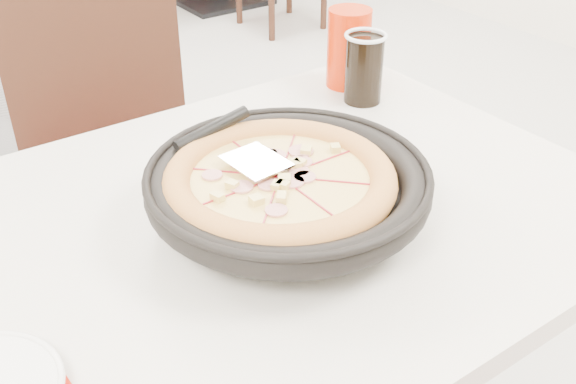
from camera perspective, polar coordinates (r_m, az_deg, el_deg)
floor at (r=1.87m, az=-15.04°, el=-13.81°), size 7.00×7.00×0.00m
chair_far at (r=1.65m, az=-14.36°, el=0.49°), size 0.52×0.52×0.95m
trivet at (r=1.00m, az=-1.73°, el=-0.86°), size 0.13×0.13×0.04m
pizza_pan at (r=0.97m, az=-0.00°, el=-0.40°), size 0.38×0.38×0.01m
pizza at (r=0.95m, az=-0.68°, el=0.21°), size 0.34×0.34×0.02m
pizza_server at (r=0.96m, az=-2.72°, el=2.63°), size 0.08×0.09×0.00m
cola_glass at (r=1.34m, az=6.44°, el=10.21°), size 0.08×0.08×0.13m
red_cup at (r=1.41m, az=5.15°, el=12.04°), size 0.10×0.10×0.16m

